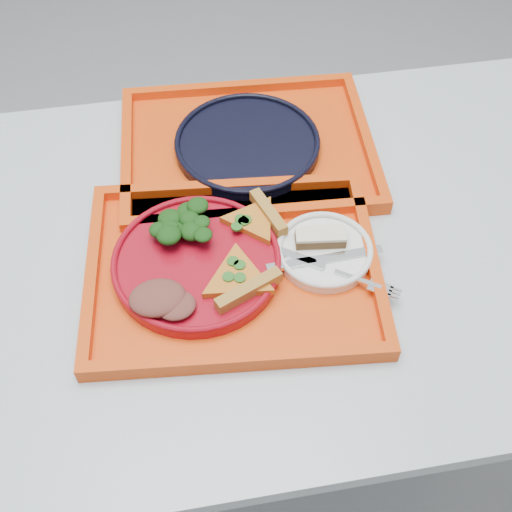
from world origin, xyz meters
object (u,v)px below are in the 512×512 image
object	(u,v)px
tray_far	(247,151)
dessert_bar	(320,237)
tray_main	(233,270)
navy_plate	(247,145)
dinner_plate	(197,264)

from	to	relation	value
tray_far	dessert_bar	world-z (taller)	dessert_bar
tray_main	dessert_bar	world-z (taller)	dessert_bar
tray_far	dessert_bar	size ratio (longest dim) A/B	5.53
tray_far	navy_plate	size ratio (longest dim) A/B	1.73
tray_main	tray_far	xyz separation A→B (m)	(0.07, 0.26, 0.00)
tray_far	dessert_bar	bearing A→B (deg)	-69.36
navy_plate	dessert_bar	bearing A→B (deg)	-72.75
tray_main	dessert_bar	distance (m)	0.15
tray_far	dessert_bar	xyz separation A→B (m)	(0.08, -0.25, 0.03)
dinner_plate	dessert_bar	world-z (taller)	dessert_bar
dinner_plate	dessert_bar	size ratio (longest dim) A/B	3.20
tray_far	dessert_bar	distance (m)	0.26
tray_main	dinner_plate	xyz separation A→B (m)	(-0.05, 0.01, 0.02)
tray_main	navy_plate	size ratio (longest dim) A/B	1.73
tray_main	navy_plate	world-z (taller)	navy_plate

